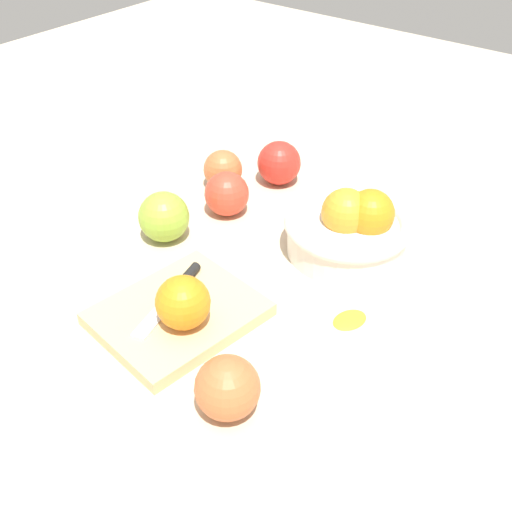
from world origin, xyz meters
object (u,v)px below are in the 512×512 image
object	(u,v)px
cutting_board	(178,314)
knife	(177,290)
apple_front_left_3	(223,169)
orange_on_board	(183,302)
bowl	(350,228)
apple_front_left	(227,194)
apple_front_center	(163,217)
apple_back_right	(227,388)
apple_front_left_2	(279,163)

from	to	relation	value
cutting_board	knife	xyz separation A→B (m)	(-0.02, -0.02, 0.01)
knife	apple_front_left_3	xyz separation A→B (m)	(-0.28, -0.16, 0.01)
orange_on_board	knife	size ratio (longest dim) A/B	0.46
bowl	knife	bearing A→B (deg)	-26.09
orange_on_board	cutting_board	bearing A→B (deg)	-118.00
bowl	apple_front_left	bearing A→B (deg)	-82.04
bowl	apple_front_left_3	bearing A→B (deg)	-96.64
apple_front_left	orange_on_board	bearing A→B (deg)	29.45
apple_front_left	apple_front_left_3	bearing A→B (deg)	-135.39
cutting_board	orange_on_board	size ratio (longest dim) A/B	2.90
cutting_board	apple_front_center	bearing A→B (deg)	-130.23
apple_back_right	bowl	bearing A→B (deg)	-171.41
apple_front_left_3	apple_front_center	world-z (taller)	apple_front_center
cutting_board	knife	bearing A→B (deg)	-135.46
apple_front_left	apple_back_right	size ratio (longest dim) A/B	0.99
apple_back_right	apple_front_center	size ratio (longest dim) A/B	0.94
orange_on_board	apple_front_center	size ratio (longest dim) A/B	0.89
apple_front_center	apple_front_left_3	bearing A→B (deg)	-169.93
apple_front_left	apple_front_left_2	world-z (taller)	apple_front_left_2
cutting_board	apple_front_left_3	xyz separation A→B (m)	(-0.31, -0.18, 0.03)
apple_back_right	cutting_board	bearing A→B (deg)	-116.59
bowl	apple_front_left_3	world-z (taller)	bowl
orange_on_board	apple_front_left	world-z (taller)	orange_on_board
cutting_board	knife	world-z (taller)	knife
apple_front_left	cutting_board	bearing A→B (deg)	26.00
knife	apple_front_center	size ratio (longest dim) A/B	1.93
knife	apple_front_left_3	bearing A→B (deg)	-150.90
apple_front_left	apple_front_left_3	distance (m)	0.09
apple_front_left_2	apple_front_center	bearing A→B (deg)	-8.38
knife	orange_on_board	bearing A→B (deg)	52.78
cutting_board	apple_front_center	world-z (taller)	apple_front_center
cutting_board	orange_on_board	world-z (taller)	orange_on_board
apple_back_right	apple_front_left_3	xyz separation A→B (m)	(-0.38, -0.33, -0.00)
bowl	cutting_board	bearing A→B (deg)	-19.80
orange_on_board	apple_front_left	size ratio (longest dim) A/B	0.95
apple_front_left	apple_front_left_2	distance (m)	0.14
apple_back_right	orange_on_board	bearing A→B (deg)	-116.28
apple_front_left	apple_back_right	bearing A→B (deg)	40.24
orange_on_board	apple_front_left_3	world-z (taller)	orange_on_board
bowl	apple_front_left_3	xyz separation A→B (m)	(-0.03, -0.28, -0.01)
apple_front_left_2	apple_front_center	distance (m)	0.26
cutting_board	apple_front_left	xyz separation A→B (m)	(-0.24, -0.12, 0.03)
apple_front_left_2	apple_front_left	bearing A→B (deg)	-3.13
cutting_board	apple_front_left	world-z (taller)	apple_front_left
knife	apple_front_left	world-z (taller)	apple_front_left
cutting_board	apple_front_left_2	size ratio (longest dim) A/B	2.61
bowl	apple_front_left_2	bearing A→B (deg)	-116.84
bowl	knife	xyz separation A→B (m)	(0.25, -0.12, -0.02)
cutting_board	apple_front_left_3	size ratio (longest dim) A/B	2.96
apple_front_left	apple_front_left_2	size ratio (longest dim) A/B	0.95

